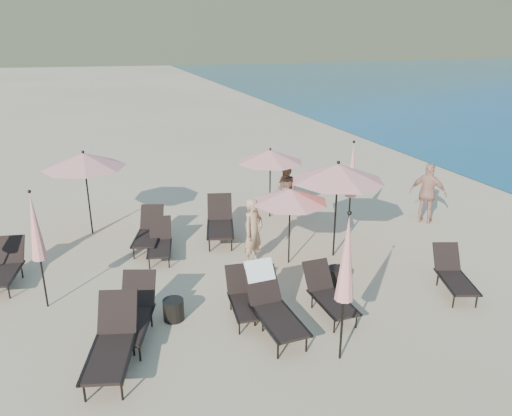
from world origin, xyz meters
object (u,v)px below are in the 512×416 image
object	(u,v)px
lounger_2	(244,297)
umbrella_open_3	(270,156)
umbrella_open_1	(338,172)
beachgoer_b	(286,189)
lounger_5	(454,274)
lounger_7	(149,231)
lounger_3	(272,303)
umbrella_open_2	(84,161)
beachgoer_c	(428,193)
lounger_9	(220,222)
umbrella_closed_0	(346,259)
umbrella_open_0	(290,196)
side_table_1	(336,277)
beachgoer_a	(253,232)
side_table_0	(174,310)
umbrella_closed_1	(352,171)
umbrella_closed_3	(35,227)
lounger_1	(133,313)
lounger_6	(6,266)
lounger_0	(112,342)
lounger_4	(328,294)

from	to	relation	value
lounger_2	umbrella_open_3	world-z (taller)	umbrella_open_3
umbrella_open_1	beachgoer_b	xyz separation A→B (m)	(0.08, 3.38, -1.46)
lounger_5	lounger_7	distance (m)	7.61
lounger_2	lounger_3	size ratio (longest dim) A/B	0.81
umbrella_open_2	beachgoer_c	distance (m)	9.91
lounger_3	lounger_9	world-z (taller)	lounger_3
umbrella_closed_0	umbrella_open_1	bearing A→B (deg)	63.94
lounger_7	umbrella_open_2	world-z (taller)	umbrella_open_2
umbrella_open_0	side_table_1	bearing A→B (deg)	-70.26
umbrella_open_0	beachgoer_a	bearing A→B (deg)	164.12
lounger_5	beachgoer_c	world-z (taller)	beachgoer_c
beachgoer_b	beachgoer_c	xyz separation A→B (m)	(3.64, -2.18, 0.15)
lounger_7	side_table_0	world-z (taller)	lounger_7
umbrella_open_0	umbrella_closed_1	xyz separation A→B (m)	(2.27, 1.07, 0.13)
umbrella_closed_3	side_table_1	size ratio (longest dim) A/B	5.59
lounger_2	umbrella_closed_0	distance (m)	2.75
umbrella_closed_0	beachgoer_a	distance (m)	4.23
lounger_1	umbrella_open_0	world-z (taller)	umbrella_open_0
lounger_6	umbrella_open_3	xyz separation A→B (m)	(7.21, 2.05, 1.50)
umbrella_open_2	umbrella_closed_3	xyz separation A→B (m)	(-1.05, -3.86, -0.34)
umbrella_closed_1	lounger_5	bearing A→B (deg)	-80.18
lounger_2	umbrella_closed_0	xyz separation A→B (m)	(1.16, -1.94, 1.55)
lounger_3	side_table_1	distance (m)	2.25
umbrella_open_3	lounger_6	bearing A→B (deg)	-164.15
lounger_6	side_table_0	xyz separation A→B (m)	(3.32, -2.77, -0.21)
lounger_1	lounger_5	distance (m)	6.90
lounger_3	beachgoer_c	distance (m)	7.43
beachgoer_a	lounger_1	bearing A→B (deg)	-179.68
side_table_1	beachgoer_a	bearing A→B (deg)	128.75
lounger_3	lounger_1	bearing A→B (deg)	163.43
lounger_7	umbrella_open_3	size ratio (longest dim) A/B	0.81
lounger_7	umbrella_open_3	xyz separation A→B (m)	(3.85, 1.06, 1.48)
umbrella_closed_0	lounger_7	bearing A→B (deg)	112.67
lounger_5	umbrella_closed_0	world-z (taller)	umbrella_closed_0
lounger_0	beachgoer_b	xyz separation A→B (m)	(5.76, 6.13, 0.27)
umbrella_open_1	umbrella_open_3	xyz separation A→B (m)	(-0.54, 3.19, -0.30)
lounger_5	lounger_7	world-z (taller)	lounger_7
lounger_2	lounger_6	distance (m)	5.61
lounger_7	side_table_0	size ratio (longest dim) A/B	4.04
lounger_0	lounger_9	world-z (taller)	lounger_9
beachgoer_b	side_table_0	bearing A→B (deg)	-59.82
beachgoer_a	beachgoer_c	bearing A→B (deg)	-24.37
umbrella_open_3	side_table_1	distance (m)	4.98
lounger_4	lounger_5	size ratio (longest dim) A/B	0.94
umbrella_open_0	umbrella_closed_3	xyz separation A→B (m)	(-5.61, -0.24, 0.03)
lounger_4	umbrella_open_1	world-z (taller)	umbrella_open_1
lounger_3	umbrella_closed_3	world-z (taller)	umbrella_closed_3
beachgoer_c	side_table_0	bearing A→B (deg)	68.52
lounger_5	side_table_0	distance (m)	6.14
lounger_5	umbrella_open_1	bearing A→B (deg)	141.89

